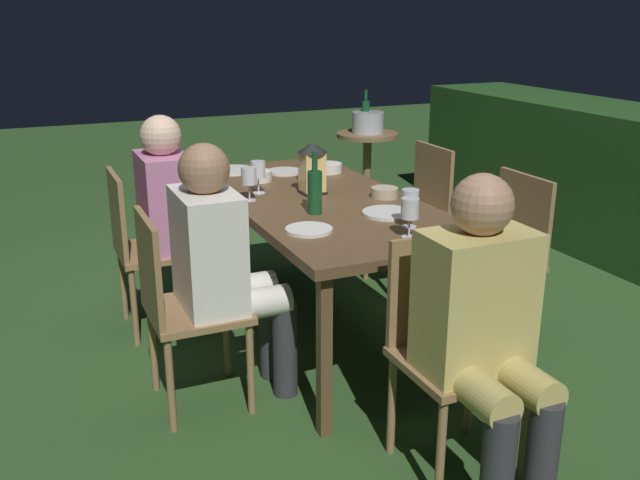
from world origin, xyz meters
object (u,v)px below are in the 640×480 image
(plate_a, at_px, (309,230))
(ice_bucket, at_px, (368,121))
(chair_side_left_b, at_px, (180,302))
(plate_d, at_px, (232,170))
(wine_glass_a, at_px, (410,201))
(person_in_pink, at_px, (178,212))
(chair_side_right_b, at_px, (502,250))
(wine_glass_c, at_px, (307,161))
(green_bottle_on_table, at_px, (315,191))
(wine_glass_d, at_px, (410,210))
(plate_b, at_px, (285,171))
(bowl_olives, at_px, (329,167))
(chair_head_far, at_px, (450,342))
(chair_side_left_a, at_px, (143,243))
(chair_side_right_a, at_px, (415,209))
(wine_glass_b, at_px, (249,178))
(bowl_salad, at_px, (258,175))
(bowl_bread, at_px, (384,192))
(dining_table, at_px, (320,208))
(person_in_cream, at_px, (224,262))
(plate_c, at_px, (388,213))
(person_in_mustard, at_px, (485,325))
(side_table, at_px, (367,161))
(wine_glass_e, at_px, (258,171))

(plate_a, distance_m, ice_bucket, 2.91)
(chair_side_left_b, bearing_deg, plate_d, 153.32)
(wine_glass_a, bearing_deg, person_in_pink, -142.81)
(chair_side_right_b, distance_m, wine_glass_c, 1.14)
(green_bottle_on_table, distance_m, plate_a, 0.30)
(wine_glass_a, bearing_deg, wine_glass_d, -31.09)
(plate_a, bearing_deg, chair_side_right_b, 93.66)
(plate_b, distance_m, ice_bucket, 1.84)
(chair_side_left_b, relative_size, bowl_olives, 5.62)
(chair_side_left_b, xyz_separation_m, wine_glass_d, (0.32, 0.91, 0.38))
(chair_head_far, bearing_deg, chair_side_left_a, -152.90)
(bowl_olives, height_order, ice_bucket, ice_bucket)
(chair_side_left_b, relative_size, chair_side_right_a, 1.00)
(green_bottle_on_table, xyz_separation_m, wine_glass_b, (-0.34, -0.21, 0.01))
(chair_side_left_a, xyz_separation_m, bowl_salad, (-0.05, 0.66, 0.29))
(plate_b, bearing_deg, bowl_bread, 19.79)
(person_in_pink, height_order, bowl_bread, person_in_pink)
(wine_glass_a, xyz_separation_m, wine_glass_b, (-0.71, -0.50, 0.00))
(bowl_bread, bearing_deg, wine_glass_b, -108.24)
(wine_glass_c, relative_size, bowl_bread, 1.25)
(wine_glass_d, height_order, bowl_salad, wine_glass_d)
(chair_side_left_a, height_order, bowl_bread, chair_side_left_a)
(green_bottle_on_table, distance_m, wine_glass_d, 0.54)
(dining_table, distance_m, plate_d, 0.80)
(wine_glass_a, bearing_deg, person_in_cream, -103.49)
(wine_glass_d, relative_size, plate_c, 0.70)
(chair_side_right_b, height_order, plate_d, chair_side_right_b)
(chair_side_right_a, distance_m, plate_c, 1.09)
(bowl_salad, bearing_deg, plate_c, 20.80)
(plate_d, bearing_deg, chair_side_left_b, -26.68)
(person_in_mustard, xyz_separation_m, bowl_olives, (-1.90, 0.28, 0.14))
(chair_side_left_b, bearing_deg, wine_glass_d, 70.69)
(wine_glass_d, relative_size, side_table, 0.25)
(dining_table, height_order, chair_side_right_b, chair_side_right_b)
(bowl_olives, bearing_deg, person_in_mustard, -8.40)
(bowl_olives, bearing_deg, chair_side_left_a, -85.38)
(plate_d, distance_m, bowl_salad, 0.30)
(plate_b, bearing_deg, chair_side_left_b, -40.09)
(person_in_pink, height_order, bowl_olives, person_in_pink)
(wine_glass_c, bearing_deg, bowl_salad, -120.43)
(person_in_pink, relative_size, plate_c, 4.76)
(bowl_bread, bearing_deg, plate_a, -56.82)
(plate_d, relative_size, bowl_bread, 1.90)
(person_in_mustard, height_order, chair_side_right_a, person_in_mustard)
(plate_a, bearing_deg, chair_head_far, 21.15)
(chair_head_far, height_order, plate_b, chair_head_far)
(chair_head_far, xyz_separation_m, wine_glass_e, (-1.40, -0.25, 0.38))
(wine_glass_c, relative_size, wine_glass_d, 1.00)
(chair_side_left_a, distance_m, ice_bucket, 2.63)
(person_in_mustard, bearing_deg, wine_glass_a, 168.59)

